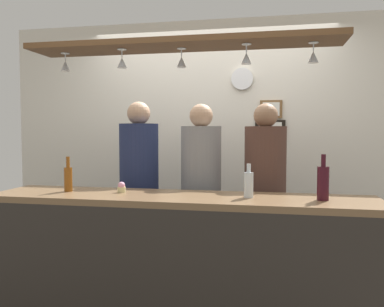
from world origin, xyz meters
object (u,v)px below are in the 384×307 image
bottle_soda_clear (249,184)px  bottle_wine_dark_red (323,182)px  bottle_beer_amber_tall (68,178)px  cupcake (122,188)px  person_left_navy_shirt (139,179)px  picture_frame_lower_pair (270,129)px  person_right_brown_shirt (265,185)px  wall_clock (242,79)px  picture_frame_upper_small (271,109)px  person_middle_grey_shirt (201,183)px

bottle_soda_clear → bottle_wine_dark_red: size_ratio=0.77×
bottle_beer_amber_tall → cupcake: (0.41, 0.03, -0.06)m
bottle_soda_clear → person_left_navy_shirt: bearing=148.2°
picture_frame_lower_pair → person_right_brown_shirt: bearing=-92.6°
cupcake → picture_frame_lower_pair: 1.77m
bottle_soda_clear → cupcake: size_ratio=2.95×
person_right_brown_shirt → cupcake: size_ratio=21.54×
bottle_beer_amber_tall → wall_clock: size_ratio=1.18×
bottle_wine_dark_red → bottle_beer_amber_tall: bearing=179.3°
person_left_navy_shirt → bottle_wine_dark_red: bearing=-23.1°
bottle_beer_amber_tall → person_left_navy_shirt: bearing=59.9°
person_left_navy_shirt → bottle_beer_amber_tall: 0.70m
cupcake → picture_frame_upper_small: size_ratio=0.35×
cupcake → bottle_wine_dark_red: bearing=-2.3°
person_middle_grey_shirt → cupcake: 0.75m
person_right_brown_shirt → bottle_soda_clear: bearing=-99.4°
picture_frame_lower_pair → wall_clock: size_ratio=1.36×
person_middle_grey_shirt → picture_frame_upper_small: (0.58, 0.78, 0.66)m
person_middle_grey_shirt → picture_frame_upper_small: 1.18m
person_right_brown_shirt → person_left_navy_shirt: bearing=180.0°
picture_frame_upper_small → bottle_wine_dark_red: bearing=-76.6°
bottle_soda_clear → bottle_beer_amber_tall: 1.33m
bottle_soda_clear → wall_clock: 1.66m
person_right_brown_shirt → person_middle_grey_shirt: bearing=180.0°
bottle_beer_amber_tall → picture_frame_lower_pair: 2.05m
person_middle_grey_shirt → picture_frame_lower_pair: 1.07m
picture_frame_upper_small → picture_frame_lower_pair: (-0.01, 0.00, -0.20)m
person_right_brown_shirt → picture_frame_lower_pair: person_right_brown_shirt is taller
person_middle_grey_shirt → bottle_soda_clear: 0.75m
bottle_soda_clear → cupcake: bottle_soda_clear is taller
person_middle_grey_shirt → picture_frame_lower_pair: person_middle_grey_shirt is taller
bottle_beer_amber_tall → picture_frame_lower_pair: size_ratio=0.87×
cupcake → picture_frame_upper_small: bearing=51.7°
picture_frame_upper_small → person_middle_grey_shirt: bearing=-126.3°
bottle_soda_clear → picture_frame_lower_pair: (0.14, 1.40, 0.38)m
picture_frame_lower_pair → wall_clock: bearing=-178.7°
person_right_brown_shirt → bottle_soda_clear: size_ratio=7.30×
cupcake → wall_clock: bearing=60.0°
person_left_navy_shirt → cupcake: (0.06, -0.57, 0.01)m
bottle_beer_amber_tall → person_right_brown_shirt: bearing=22.7°
person_middle_grey_shirt → bottle_soda_clear: bearing=-54.7°
bottle_wine_dark_red → wall_clock: size_ratio=1.36×
bottle_beer_amber_tall → picture_frame_upper_small: 2.10m
person_left_navy_shirt → bottle_beer_amber_tall: (-0.35, -0.60, 0.07)m
person_middle_grey_shirt → bottle_beer_amber_tall: 1.09m
bottle_soda_clear → wall_clock: size_ratio=1.05×
person_left_navy_shirt → person_right_brown_shirt: bearing=0.0°
bottle_wine_dark_red → wall_clock: (-0.63, 1.40, 0.86)m
person_middle_grey_shirt → bottle_wine_dark_red: bearing=-34.4°
bottle_wine_dark_red → person_middle_grey_shirt: bearing=145.6°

